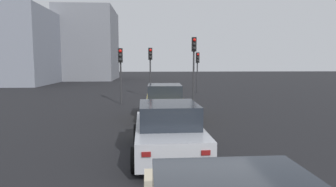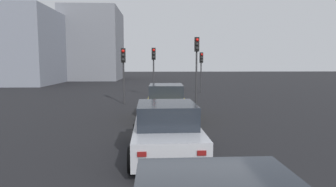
# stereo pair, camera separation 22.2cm
# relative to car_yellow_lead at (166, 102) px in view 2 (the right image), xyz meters

# --- Properties ---
(car_yellow_lead) EXTENTS (4.39, 2.06, 1.64)m
(car_yellow_lead) POSITION_rel_car_yellow_lead_xyz_m (0.00, 0.00, 0.00)
(car_yellow_lead) COLOR gold
(car_yellow_lead) RESTS_ON ground_plane
(car_silver_second) EXTENTS (4.27, 2.09, 1.54)m
(car_silver_second) POSITION_rel_car_yellow_lead_xyz_m (-5.58, 0.20, -0.04)
(car_silver_second) COLOR #A8AAB2
(car_silver_second) RESTS_ON ground_plane
(traffic_light_near_left) EXTENTS (0.33, 0.30, 3.76)m
(traffic_light_near_left) POSITION_rel_car_yellow_lead_xyz_m (8.48, 0.62, 1.93)
(traffic_light_near_left) COLOR #2D2D30
(traffic_light_near_left) RESTS_ON ground_plane
(traffic_light_near_right) EXTENTS (0.32, 0.30, 3.52)m
(traffic_light_near_right) POSITION_rel_car_yellow_lead_xyz_m (11.49, -3.49, 1.77)
(traffic_light_near_right) COLOR #2D2D30
(traffic_light_near_right) RESTS_ON ground_plane
(traffic_light_far_left) EXTENTS (0.32, 0.29, 3.55)m
(traffic_light_far_left) POSITION_rel_car_yellow_lead_xyz_m (4.91, 2.52, 1.79)
(traffic_light_far_left) COLOR #2D2D30
(traffic_light_far_left) RESTS_ON ground_plane
(traffic_light_far_right) EXTENTS (0.32, 0.29, 4.25)m
(traffic_light_far_right) POSITION_rel_car_yellow_lead_xyz_m (4.79, -2.13, 2.27)
(traffic_light_far_right) COLOR #2D2D30
(traffic_light_far_right) RESTS_ON ground_plane
(building_facade_left) EXTENTS (11.01, 8.11, 10.77)m
(building_facade_left) POSITION_rel_car_yellow_lead_xyz_m (33.13, 10.05, 4.60)
(building_facade_left) COLOR slate
(building_facade_left) RESTS_ON ground_plane
(building_facade_center) EXTENTS (14.84, 6.51, 9.08)m
(building_facade_center) POSITION_rel_car_yellow_lead_xyz_m (25.36, 16.05, 3.76)
(building_facade_center) COLOR gray
(building_facade_center) RESTS_ON ground_plane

